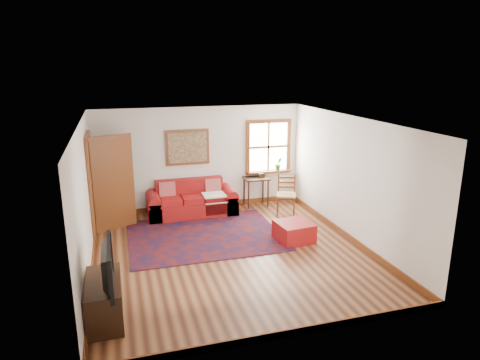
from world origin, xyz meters
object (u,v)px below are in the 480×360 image
object	(u,v)px
red_leather_sofa	(192,203)
side_table	(256,182)
red_ottoman	(294,232)
ladder_back_chair	(286,193)
media_cabinet	(104,300)

from	to	relation	value
red_leather_sofa	side_table	bearing A→B (deg)	6.00
red_ottoman	side_table	world-z (taller)	side_table
red_ottoman	red_leather_sofa	bearing A→B (deg)	122.31
side_table	ladder_back_chair	bearing A→B (deg)	-56.32
red_ottoman	ladder_back_chair	world-z (taller)	ladder_back_chair
side_table	ladder_back_chair	distance (m)	0.91
ladder_back_chair	media_cabinet	size ratio (longest dim) A/B	0.90
media_cabinet	red_leather_sofa	bearing A→B (deg)	63.75
side_table	ladder_back_chair	world-z (taller)	ladder_back_chair
red_ottoman	ladder_back_chair	size ratio (longest dim) A/B	0.71
red_ottoman	ladder_back_chair	distance (m)	1.68
side_table	ladder_back_chair	xyz separation A→B (m)	(0.50, -0.76, -0.09)
red_leather_sofa	ladder_back_chair	distance (m)	2.26
side_table	media_cabinet	bearing A→B (deg)	-131.23
red_leather_sofa	red_ottoman	bearing A→B (deg)	-51.84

